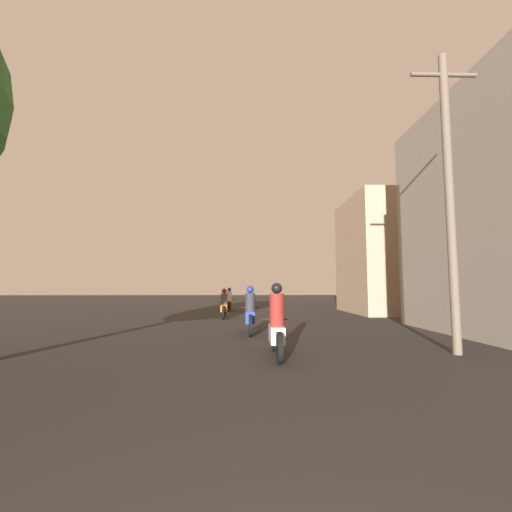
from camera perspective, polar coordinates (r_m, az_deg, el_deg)
motorcycle_white at (r=7.65m, az=3.47°, el=-11.78°), size 0.60×1.95×1.61m
motorcycle_blue at (r=11.33m, az=-0.98°, el=-9.67°), size 0.60×2.06×1.55m
motorcycle_orange at (r=16.78m, az=-5.32°, el=-8.32°), size 0.60×1.90×1.44m
motorcycle_red at (r=21.93m, az=-4.48°, el=-7.55°), size 0.60×2.07×1.46m
building_right_far at (r=21.85m, az=22.14°, el=0.08°), size 5.50×6.02×6.72m
utility_pole_near at (r=9.35m, az=29.52°, el=9.22°), size 1.60×0.20×7.15m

